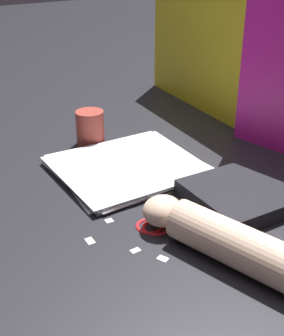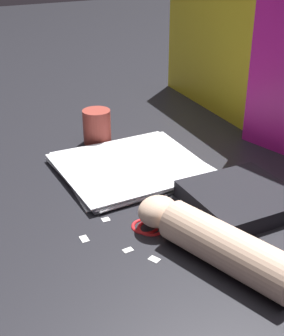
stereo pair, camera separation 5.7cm
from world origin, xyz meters
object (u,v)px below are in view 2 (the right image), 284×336
at_px(book_closed, 241,198).
at_px(scissors, 153,220).
at_px(hand_forearm, 213,241).
at_px(mug, 97,127).
at_px(paper_stack, 131,166).

xyz_separation_m(book_closed, scissors, (-0.04, -0.19, -0.01)).
relative_size(hand_forearm, mug, 3.64).
bearing_deg(book_closed, mug, -164.47).
bearing_deg(paper_stack, scissors, -17.54).
distance_m(hand_forearm, mug, 0.56).
bearing_deg(book_closed, hand_forearm, -54.45).
height_order(paper_stack, book_closed, book_closed).
bearing_deg(scissors, hand_forearm, 11.82).
xyz_separation_m(scissors, mug, (-0.41, 0.07, 0.04)).
bearing_deg(paper_stack, hand_forearm, -5.99).
height_order(paper_stack, scissors, paper_stack).
distance_m(book_closed, scissors, 0.19).
xyz_separation_m(paper_stack, book_closed, (0.26, 0.12, 0.01)).
bearing_deg(scissors, mug, 170.78).
xyz_separation_m(hand_forearm, mug, (-0.56, 0.04, 0.01)).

